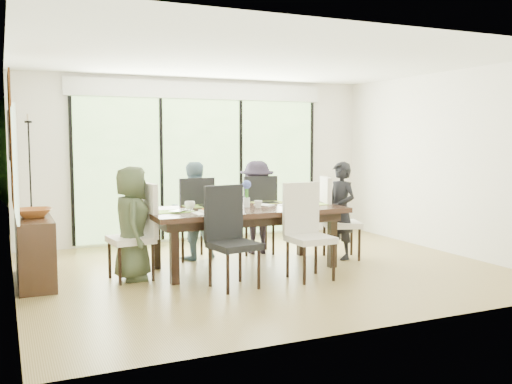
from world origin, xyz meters
name	(u,v)px	position (x,y,z in m)	size (l,w,h in m)	color
floor	(264,270)	(0.00, 0.00, -0.01)	(6.00, 5.00, 0.01)	brown
ceiling	(264,59)	(0.00, 0.00, 2.71)	(6.00, 5.00, 0.01)	white
wall_back	(201,160)	(0.00, 2.51, 1.35)	(6.00, 0.02, 2.70)	silver
wall_front	(383,180)	(0.00, -2.51, 1.35)	(6.00, 0.02, 2.70)	white
wall_left	(9,172)	(-3.01, 0.00, 1.35)	(0.02, 5.00, 2.70)	white
wall_right	(446,162)	(3.01, 0.00, 1.35)	(0.02, 5.00, 2.70)	silver
glass_doors	(202,169)	(0.00, 2.47, 1.20)	(4.20, 0.02, 2.30)	#598C3F
blinds_header	(202,90)	(0.00, 2.46, 2.50)	(4.40, 0.06, 0.28)	white
mullion_a	(72,172)	(-2.10, 2.46, 1.20)	(0.05, 0.04, 2.30)	black
mullion_b	(161,170)	(-0.70, 2.46, 1.20)	(0.05, 0.04, 2.30)	black
mullion_c	(241,168)	(0.70, 2.46, 1.20)	(0.05, 0.04, 2.30)	black
mullion_d	(311,166)	(2.10, 2.46, 1.20)	(0.05, 0.04, 2.30)	black
side_window	(15,163)	(-2.97, -1.20, 1.50)	(0.02, 0.90, 1.00)	#8CAD7F
deck	(187,234)	(0.00, 3.40, -0.05)	(6.00, 1.80, 0.10)	brown
rail_top	(174,197)	(0.00, 4.20, 0.55)	(6.00, 0.08, 0.06)	brown
foliage_left	(71,152)	(-1.80, 5.20, 1.44)	(3.20, 3.20, 3.20)	#14380F
foliage_mid	(171,134)	(0.40, 5.80, 1.80)	(4.00, 4.00, 4.00)	#14380F
foliage_right	(259,158)	(2.20, 5.00, 1.26)	(2.80, 2.80, 2.80)	#14380F
foliage_far	(120,142)	(-0.60, 6.50, 1.62)	(3.60, 3.60, 3.60)	#14380F
table_top	(245,210)	(-0.19, 0.20, 0.77)	(2.57, 1.18, 0.06)	black
table_apron	(245,217)	(-0.19, 0.20, 0.68)	(2.36, 0.96, 0.11)	black
table_leg_fl	(174,253)	(-1.27, -0.23, 0.37)	(0.10, 0.10, 0.74)	black
table_leg_fr	(332,240)	(0.89, -0.23, 0.37)	(0.10, 0.10, 0.74)	black
table_leg_bl	(156,241)	(-1.27, 0.63, 0.37)	(0.10, 0.10, 0.74)	black
table_leg_br	(301,230)	(0.89, 0.63, 0.37)	(0.10, 0.10, 0.74)	black
chair_left_end	(130,232)	(-1.69, 0.20, 0.59)	(0.49, 0.49, 1.18)	white
chair_right_end	(342,217)	(1.31, 0.20, 0.59)	(0.49, 0.49, 1.18)	white
chair_far_left	(192,218)	(-0.64, 1.05, 0.59)	(0.49, 0.49, 1.18)	black
chair_far_right	(256,214)	(0.36, 1.05, 0.59)	(0.49, 0.49, 1.18)	black
chair_near_left	(234,237)	(-0.69, -0.67, 0.59)	(0.49, 0.49, 1.18)	black
chair_near_right	(311,231)	(0.31, -0.67, 0.59)	(0.49, 0.49, 1.18)	silver
person_left_end	(132,223)	(-1.67, 0.20, 0.69)	(0.65, 0.41, 1.38)	#3D472F
person_right_end	(341,210)	(1.29, 0.20, 0.69)	(0.65, 0.41, 1.38)	black
person_far_left	(193,211)	(-0.64, 1.03, 0.69)	(0.65, 0.41, 1.38)	#7192A4
person_far_right	(257,207)	(0.36, 1.03, 0.69)	(0.65, 0.41, 1.38)	#251E2D
placemat_left	(174,211)	(-1.14, 0.20, 0.81)	(0.47, 0.34, 0.01)	#88C145
placemat_right	(308,204)	(0.76, 0.20, 0.81)	(0.47, 0.34, 0.01)	#95BB43
placemat_far_l	(202,206)	(-0.64, 0.60, 0.81)	(0.47, 0.34, 0.01)	olive
placemat_far_r	(269,202)	(0.36, 0.60, 0.81)	(0.47, 0.34, 0.01)	#97AE3E
placemat_paper	(213,213)	(-0.74, -0.10, 0.81)	(0.47, 0.34, 0.01)	white
tablet_far_l	(211,205)	(-0.54, 0.55, 0.82)	(0.28, 0.19, 0.01)	black
tablet_far_r	(268,202)	(0.31, 0.55, 0.82)	(0.26, 0.18, 0.01)	black
papers	(294,205)	(0.51, 0.15, 0.81)	(0.32, 0.24, 0.00)	white
platter_base	(213,211)	(-0.74, -0.10, 0.82)	(0.28, 0.28, 0.03)	white
platter_snacks	(213,210)	(-0.74, -0.10, 0.84)	(0.21, 0.21, 0.02)	orange
vase	(247,202)	(-0.14, 0.25, 0.87)	(0.09, 0.09, 0.13)	silver
hyacinth_stems	(247,193)	(-0.14, 0.25, 1.00)	(0.04, 0.04, 0.17)	#337226
hyacinth_blooms	(247,185)	(-0.14, 0.25, 1.10)	(0.12, 0.12, 0.12)	#4454AC
laptop	(184,211)	(-1.04, 0.10, 0.82)	(0.35, 0.23, 0.03)	silver
cup_a	(190,205)	(-0.89, 0.35, 0.86)	(0.13, 0.13, 0.10)	white
cup_b	(258,204)	(-0.04, 0.10, 0.85)	(0.11, 0.11, 0.10)	white
cup_c	(295,200)	(0.61, 0.30, 0.86)	(0.13, 0.13, 0.10)	white
book	(260,206)	(0.06, 0.25, 0.81)	(0.18, 0.24, 0.02)	white
sideboard	(34,249)	(-2.76, 0.56, 0.40)	(0.40, 1.41, 0.79)	black
bowl	(33,213)	(-2.76, 0.46, 0.84)	(0.42, 0.42, 0.10)	#934E20
candlestick_base	(32,211)	(-2.76, 0.91, 0.81)	(0.09, 0.09, 0.04)	black
candlestick_shaft	(30,167)	(-2.76, 0.91, 1.37)	(0.02, 0.02, 1.10)	black
candlestick_pan	(28,122)	(-2.76, 0.91, 1.91)	(0.09, 0.09, 0.03)	black
candle	(28,118)	(-2.76, 0.91, 1.97)	(0.03, 0.03, 0.09)	silver
tapestry	(11,139)	(-2.97, 0.40, 1.70)	(0.02, 1.00, 1.50)	brown
art_frame	(9,135)	(-2.97, 1.70, 1.75)	(0.03, 0.55, 0.65)	black
art_canvas	(11,135)	(-2.95, 1.70, 1.75)	(0.01, 0.45, 0.55)	#17474A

